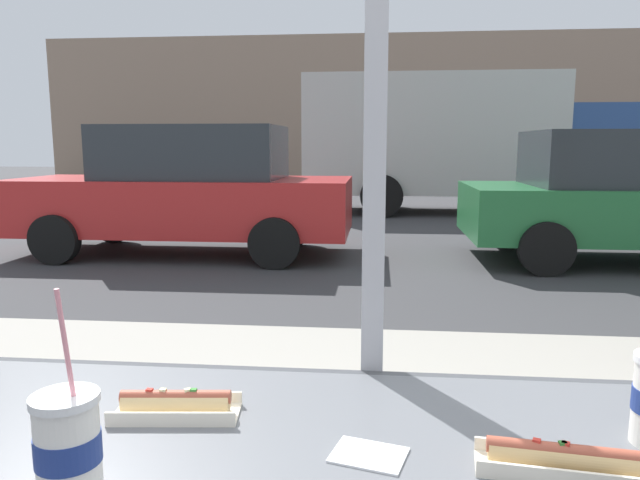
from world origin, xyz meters
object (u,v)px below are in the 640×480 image
object	(u,v)px
hotdog_tray_far	(563,460)
parked_car_red	(187,190)
box_truck	(462,139)
hotdog_tray_near	(176,404)
parked_car_green	(626,196)
soda_cup_left	(68,447)

from	to	relation	value
hotdog_tray_far	parked_car_red	world-z (taller)	parked_car_red
parked_car_red	box_truck	bearing A→B (deg)	51.66
hotdog_tray_near	box_truck	world-z (taller)	box_truck
hotdog_tray_near	parked_car_red	world-z (taller)	parked_car_red
parked_car_red	box_truck	world-z (taller)	box_truck
hotdog_tray_far	parked_car_red	distance (m)	7.64
parked_car_green	box_truck	xyz separation A→B (m)	(-1.35, 5.63, 0.78)
soda_cup_left	box_truck	bearing A→B (deg)	80.03
parked_car_red	hotdog_tray_far	bearing A→B (deg)	-67.42
parked_car_red	parked_car_green	size ratio (longest dim) A/B	1.11
parked_car_green	parked_car_red	bearing A→B (deg)	180.00
hotdog_tray_near	box_truck	distance (m)	12.75
soda_cup_left	hotdog_tray_near	size ratio (longest dim) A/B	1.30
hotdog_tray_far	parked_car_green	size ratio (longest dim) A/B	0.07
box_truck	soda_cup_left	bearing A→B (deg)	-99.97
soda_cup_left	box_truck	distance (m)	13.04
parked_car_green	box_truck	size ratio (longest dim) A/B	0.57
hotdog_tray_near	hotdog_tray_far	bearing A→B (deg)	-11.56
hotdog_tray_near	box_truck	bearing A→B (deg)	80.07
soda_cup_left	hotdog_tray_near	world-z (taller)	soda_cup_left
hotdog_tray_near	parked_car_red	xyz separation A→B (m)	(-2.26, 6.91, -0.14)
soda_cup_left	box_truck	size ratio (longest dim) A/B	0.04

